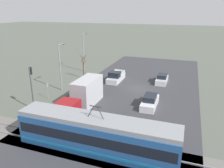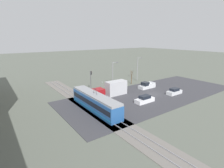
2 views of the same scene
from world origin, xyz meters
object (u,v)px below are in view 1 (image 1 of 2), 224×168
(pickup_truck, at_px, (116,77))
(street_tree, at_px, (84,68))
(street_lamp_near_crossing, at_px, (61,64))
(traffic_light_pole, at_px, (31,83))
(sedan_car_0, at_px, (150,102))
(light_rail_tram, at_px, (96,134))
(no_parking_sign, at_px, (48,89))
(street_lamp_mid_block, at_px, (84,50))
(sedan_car_1, at_px, (162,79))
(box_truck, at_px, (83,96))

(pickup_truck, xyz_separation_m, street_tree, (6.29, 0.23, 1.26))
(pickup_truck, height_order, street_lamp_near_crossing, street_lamp_near_crossing)
(traffic_light_pole, bearing_deg, sedan_car_0, -156.98)
(light_rail_tram, bearing_deg, traffic_light_pole, -25.18)
(traffic_light_pole, bearing_deg, pickup_truck, -112.71)
(street_lamp_near_crossing, height_order, no_parking_sign, street_lamp_near_crossing)
(street_lamp_mid_block, bearing_deg, no_parking_sign, 96.61)
(light_rail_tram, height_order, no_parking_sign, light_rail_tram)
(light_rail_tram, height_order, street_lamp_mid_block, street_lamp_mid_block)
(sedan_car_0, height_order, sedan_car_1, sedan_car_0)
(pickup_truck, relative_size, sedan_car_0, 1.11)
(traffic_light_pole, relative_size, street_lamp_near_crossing, 0.77)
(sedan_car_0, bearing_deg, pickup_truck, 131.39)
(street_tree, xyz_separation_m, street_lamp_mid_block, (2.21, -4.73, 2.49))
(traffic_light_pole, bearing_deg, sedan_car_1, -130.62)
(pickup_truck, height_order, street_tree, street_tree)
(pickup_truck, xyz_separation_m, street_lamp_mid_block, (8.50, -4.50, 3.75))
(light_rail_tram, xyz_separation_m, sedan_car_0, (-2.93, -11.12, -0.93))
(box_truck, distance_m, traffic_light_pole, 6.65)
(box_truck, xyz_separation_m, no_parking_sign, (6.24, -1.01, -0.28))
(street_lamp_near_crossing, bearing_deg, box_truck, 141.63)
(traffic_light_pole, bearing_deg, box_truck, -154.27)
(box_truck, relative_size, street_lamp_near_crossing, 1.26)
(box_truck, bearing_deg, pickup_truck, -92.18)
(sedan_car_0, bearing_deg, box_truck, -158.93)
(street_lamp_near_crossing, xyz_separation_m, no_parking_sign, (-0.10, 4.01, -2.89))
(light_rail_tram, bearing_deg, sedan_car_1, -98.29)
(light_rail_tram, bearing_deg, street_lamp_mid_block, -61.37)
(street_tree, bearing_deg, pickup_truck, -177.88)
(sedan_car_1, height_order, street_lamp_mid_block, street_lamp_mid_block)
(sedan_car_1, relative_size, street_lamp_near_crossing, 0.60)
(no_parking_sign, bearing_deg, street_lamp_mid_block, -83.39)
(traffic_light_pole, xyz_separation_m, no_parking_sign, (0.52, -3.77, -2.24))
(box_truck, height_order, street_tree, street_tree)
(street_lamp_mid_block, bearing_deg, traffic_light_pole, 96.86)
(light_rail_tram, xyz_separation_m, box_truck, (5.31, -7.94, 0.04))
(sedan_car_0, distance_m, street_lamp_near_crossing, 15.13)
(sedan_car_0, relative_size, traffic_light_pole, 0.82)
(pickup_truck, height_order, no_parking_sign, no_parking_sign)
(traffic_light_pole, bearing_deg, street_tree, -89.56)
(light_rail_tram, xyz_separation_m, street_lamp_mid_block, (13.35, -24.45, 2.87))
(sedan_car_0, distance_m, street_lamp_mid_block, 21.38)
(street_lamp_near_crossing, bearing_deg, street_tree, -94.32)
(sedan_car_1, distance_m, street_lamp_near_crossing, 17.59)
(traffic_light_pole, bearing_deg, light_rail_tram, 154.82)
(sedan_car_1, height_order, street_tree, street_tree)
(light_rail_tram, height_order, box_truck, light_rail_tram)
(pickup_truck, bearing_deg, light_rail_tram, 103.66)
(no_parking_sign, bearing_deg, light_rail_tram, 142.22)
(box_truck, bearing_deg, street_tree, -63.64)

